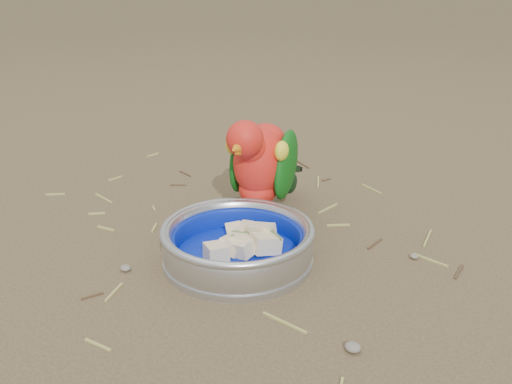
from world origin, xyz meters
The scene contains 6 objects.
ground centered at (0.00, 0.00, 0.00)m, with size 60.00×60.00×0.00m, color brown.
food_bowl centered at (0.06, -0.01, 0.01)m, with size 0.23×0.23×0.02m, color #B2B2BA.
bowl_wall centered at (0.06, -0.01, 0.04)m, with size 0.23×0.23×0.04m, color #B2B2BA, non-canonical shape.
fruit_wedges centered at (0.06, -0.01, 0.03)m, with size 0.14×0.14×0.03m, color beige, non-canonical shape.
lory_parrot centered at (0.01, 0.13, 0.10)m, with size 0.11×0.24×0.19m, color red, non-canonical shape.
ground_debris centered at (0.05, 0.07, 0.00)m, with size 0.90×0.80×0.01m, color #A39B4E, non-canonical shape.
Camera 1 is at (0.50, -0.66, 0.43)m, focal length 40.00 mm.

